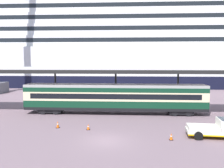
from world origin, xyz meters
TOP-DOWN VIEW (x-y plane):
  - ground_plane at (0.00, 0.00)m, footprint 400.00×400.00m
  - cruise_ship at (-7.42, 52.27)m, footprint 156.49×24.20m
  - platform_canopy at (0.26, 11.85)m, footprint 46.14×5.59m
  - train_carriage at (0.26, 11.43)m, footprint 24.91×2.81m
  - service_truck at (10.88, 1.50)m, footprint 5.35×2.59m
  - traffic_cone_near at (-5.68, 3.93)m, footprint 0.36×0.36m
  - traffic_cone_mid at (6.08, 0.56)m, footprint 0.36×0.36m
  - traffic_cone_far at (-2.21, 3.40)m, footprint 0.36×0.36m

SIDE VIEW (x-z plane):
  - ground_plane at x=0.00m, z-range 0.00..0.00m
  - traffic_cone_far at x=-2.21m, z-range -0.01..0.63m
  - traffic_cone_mid at x=6.08m, z-range -0.01..0.64m
  - traffic_cone_near at x=-5.68m, z-range -0.01..0.76m
  - service_truck at x=10.88m, z-range -0.02..2.00m
  - train_carriage at x=0.26m, z-range 0.26..4.37m
  - platform_canopy at x=0.26m, z-range 2.96..9.40m
  - cruise_ship at x=-7.42m, z-range -6.95..33.10m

